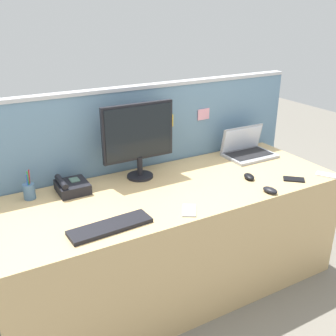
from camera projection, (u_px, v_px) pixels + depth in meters
The scene contains 13 objects.
ground_plane at pixel (172, 286), 2.74m from camera, with size 10.00×10.00×0.00m, color slate.
desk at pixel (172, 240), 2.59m from camera, with size 2.21×0.81×0.75m, color tan.
cubicle_divider at pixel (141, 176), 2.84m from camera, with size 2.49×0.08×1.32m.
desktop_monitor at pixel (138, 136), 2.51m from camera, with size 0.49×0.17×0.49m.
laptop at pixel (247, 149), 2.97m from camera, with size 0.37×0.26×0.21m.
desk_phone at pixel (71, 186), 2.39m from camera, with size 0.18×0.20×0.10m.
keyboard_main at pixel (110, 226), 2.01m from camera, with size 0.43×0.13×0.02m, color black.
computer_mouse_right_hand at pixel (249, 177), 2.58m from camera, with size 0.06×0.10×0.03m, color black.
computer_mouse_left_hand at pixel (270, 190), 2.39m from camera, with size 0.06×0.10×0.03m, color black.
pen_cup at pixel (29, 191), 2.30m from camera, with size 0.07×0.07×0.18m.
cell_phone_black_slab at pixel (294, 179), 2.57m from camera, with size 0.07×0.13×0.01m, color black.
cell_phone_white_slab at pixel (328, 175), 2.63m from camera, with size 0.07×0.15×0.01m, color silver.
cell_phone_silver_slab at pixel (189, 210), 2.18m from camera, with size 0.08×0.14×0.01m, color #B7BAC1.
Camera 1 is at (-1.10, -1.92, 1.81)m, focal length 42.03 mm.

